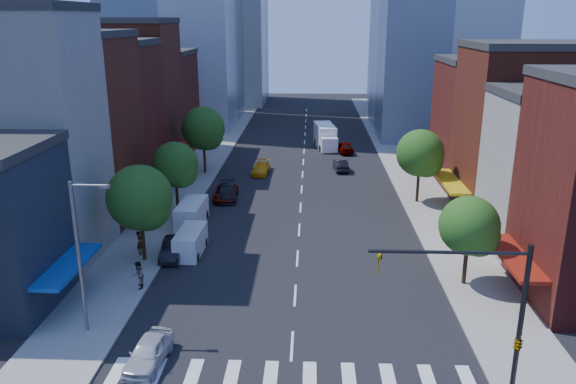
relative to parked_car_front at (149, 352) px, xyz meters
name	(u,v)px	position (x,y,z in m)	size (l,w,h in m)	color
ground	(292,346)	(7.50, 2.00, -0.71)	(220.00, 220.00, 0.00)	black
sidewalk_left	(203,164)	(-5.00, 42.00, -0.64)	(5.00, 120.00, 0.15)	gray
sidewalk_right	(405,166)	(20.00, 42.00, -0.64)	(5.00, 120.00, 0.15)	gray
crosswalk	(290,379)	(7.50, -1.00, -0.71)	(19.00, 3.00, 0.01)	silver
bldg_left_1	(11,140)	(-13.50, 14.00, 8.29)	(12.00, 8.00, 18.00)	silver
bldg_left_2	(62,131)	(-13.50, 22.50, 7.29)	(12.00, 9.00, 16.00)	#5C2215
bldg_left_3	(98,120)	(-13.50, 31.00, 6.79)	(12.00, 8.00, 15.00)	#541615
bldg_left_4	(124,99)	(-13.50, 39.50, 7.79)	(12.00, 9.00, 17.00)	#5C2215
bldg_left_5	(148,104)	(-13.50, 49.00, 5.79)	(12.00, 10.00, 13.00)	#541615
bldg_right_1	(572,175)	(28.50, 17.00, 5.29)	(12.00, 8.00, 12.00)	silver
bldg_right_2	(531,133)	(28.50, 26.00, 6.79)	(12.00, 10.00, 15.00)	#5C2215
bldg_right_3	(495,124)	(28.50, 36.00, 5.79)	(12.00, 10.00, 13.00)	#541615
traffic_signal	(508,326)	(17.44, -2.50, 3.44)	(7.24, 2.24, 8.00)	black
streetlight	(81,248)	(-4.31, 3.00, 4.56)	(2.25, 0.25, 9.00)	slate
tree_left_near	(142,200)	(-3.85, 12.92, 4.15)	(4.80, 4.80, 7.30)	black
tree_left_mid	(177,166)	(-3.85, 23.92, 3.81)	(4.20, 4.20, 6.65)	black
tree_left_far	(204,130)	(-3.85, 37.92, 4.49)	(5.00, 5.00, 7.75)	black
tree_right_near	(472,228)	(19.15, 9.92, 3.48)	(4.00, 4.00, 6.20)	black
tree_right_far	(422,155)	(19.15, 27.92, 4.15)	(4.60, 4.60, 7.20)	black
parked_car_front	(149,352)	(0.00, 0.00, 0.00)	(1.68, 4.19, 1.43)	silver
parked_car_second	(173,248)	(-2.00, 13.92, 0.00)	(1.51, 4.33, 1.43)	black
parked_car_third	(226,193)	(-0.13, 28.31, -0.05)	(2.20, 4.77, 1.32)	#999999
parked_car_rear	(227,192)	(0.00, 28.39, 0.00)	(1.99, 4.90, 1.42)	black
cargo_van_near	(190,242)	(-0.83, 14.57, 0.24)	(1.94, 4.54, 1.92)	silver
cargo_van_far	(191,214)	(-2.00, 20.73, 0.34)	(2.19, 5.05, 2.13)	white
taxi	(261,168)	(2.59, 38.19, -0.06)	(1.83, 4.50, 1.31)	#F6A90C
traffic_car_oncoming	(341,165)	(12.03, 40.03, -0.02)	(1.46, 4.18, 1.38)	black
traffic_car_far	(345,147)	(13.06, 49.36, 0.06)	(1.83, 4.55, 1.55)	#999999
box_truck	(325,137)	(10.47, 52.65, 0.78)	(3.31, 8.08, 3.16)	white
pedestrian_near	(140,243)	(-4.57, 13.96, 0.38)	(0.69, 0.45, 1.89)	#999999
pedestrian_far	(138,275)	(-3.00, 8.31, 0.39)	(0.92, 0.72, 1.90)	#999999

